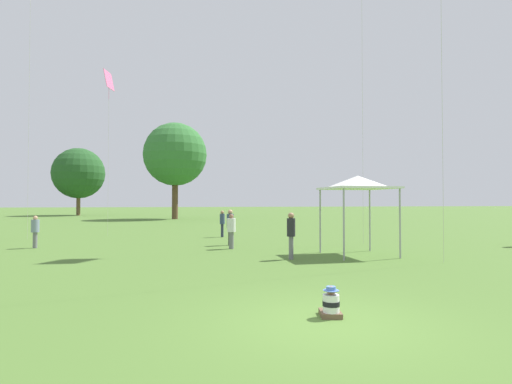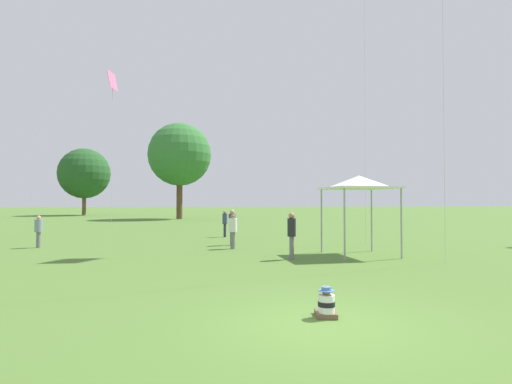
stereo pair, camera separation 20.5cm
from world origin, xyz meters
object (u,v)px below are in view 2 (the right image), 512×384
person_standing_0 (225,221)px  kite_2 (112,84)px  person_standing_2 (233,228)px  person_standing_3 (292,231)px  distant_tree_0 (84,173)px  person_standing_1 (232,224)px  canopy_tent (359,183)px  person_standing_5 (39,229)px  seated_toddler (326,305)px  distant_tree_1 (180,155)px

person_standing_0 → kite_2: 11.67m
person_standing_2 → person_standing_3: size_ratio=0.91×
person_standing_3 → distant_tree_0: distant_tree_0 is taller
person_standing_0 → distant_tree_0: 45.94m
person_standing_1 → person_standing_2: (-0.16, -1.53, -0.13)m
person_standing_2 → kite_2: size_ratio=0.15×
person_standing_1 → canopy_tent: 6.86m
canopy_tent → person_standing_5: bearing=158.7°
person_standing_1 → person_standing_3: size_ratio=1.01×
person_standing_2 → person_standing_5: 9.27m
seated_toddler → canopy_tent: bearing=73.5°
seated_toddler → person_standing_2: bearing=104.3°
person_standing_0 → distant_tree_1: distant_tree_1 is taller
canopy_tent → person_standing_2: bearing=146.1°
person_standing_0 → person_standing_5: 10.12m
person_standing_1 → canopy_tent: size_ratio=0.55×
person_standing_1 → distant_tree_0: 50.13m
person_standing_1 → person_standing_3: (1.60, -5.27, 0.00)m
person_standing_0 → person_standing_1: person_standing_1 is taller
person_standing_2 → kite_2: kite_2 is taller
kite_2 → distant_tree_0: 40.93m
person_standing_2 → distant_tree_0: distant_tree_0 is taller
person_standing_2 → distant_tree_1: bearing=86.7°
seated_toddler → person_standing_2: (-0.34, 11.15, 0.70)m
person_standing_1 → distant_tree_0: bearing=35.2°
seated_toddler → person_standing_0: 17.30m
seated_toddler → distant_tree_1: size_ratio=0.05×
seated_toddler → person_standing_5: size_ratio=0.39×
person_standing_0 → person_standing_5: (-9.31, -3.97, -0.09)m
kite_2 → distant_tree_1: 23.84m
kite_2 → person_standing_5: bearing=-139.3°
kite_2 → person_standing_3: bearing=-86.4°
person_standing_0 → person_standing_5: person_standing_0 is taller
seated_toddler → person_standing_1: bearing=103.4°
person_standing_0 → distant_tree_1: size_ratio=0.14×
canopy_tent → kite_2: size_ratio=0.30×
distant_tree_0 → distant_tree_1: distant_tree_1 is taller
distant_tree_0 → distant_tree_1: size_ratio=0.88×
person_standing_0 → person_standing_1: (-0.14, -4.61, 0.09)m
person_standing_3 → person_standing_2: bearing=-175.4°
person_standing_5 → canopy_tent: canopy_tent is taller
person_standing_1 → distant_tree_0: size_ratio=0.17×
person_standing_2 → person_standing_3: 4.14m
person_standing_1 → canopy_tent: canopy_tent is taller
seated_toddler → distant_tree_1: 44.09m
person_standing_1 → person_standing_0: bearing=13.0°
canopy_tent → person_standing_1: bearing=134.3°
person_standing_2 → distant_tree_1: (-2.54, 32.16, 7.08)m
canopy_tent → person_standing_0: bearing=115.6°
person_standing_0 → person_standing_1: bearing=-77.8°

